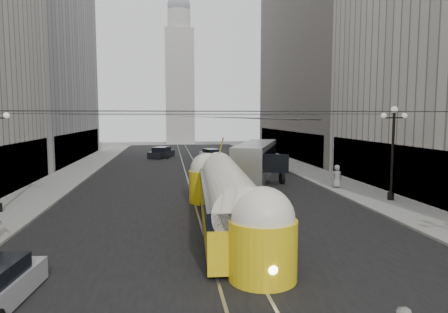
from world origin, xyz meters
name	(u,v)px	position (x,y,z in m)	size (l,w,h in m)	color
road	(194,175)	(0.00, 32.50, 0.00)	(20.00, 85.00, 0.02)	black
sidewalk_left	(77,172)	(-12.00, 36.00, 0.07)	(4.00, 72.00, 0.15)	gray
sidewalk_right	(298,168)	(12.00, 36.00, 0.07)	(4.00, 72.00, 0.15)	gray
rail_left	(186,175)	(-0.75, 32.50, 0.00)	(0.12, 85.00, 0.04)	gray
rail_right	(201,175)	(0.75, 32.50, 0.00)	(0.12, 85.00, 0.04)	gray
building_left_far	(29,50)	(-19.99, 48.00, 14.31)	(12.60, 28.60, 28.60)	#999999
building_right_far	(328,42)	(20.00, 48.00, 16.31)	(12.60, 32.60, 32.60)	#514C47
distant_tower	(180,73)	(0.00, 80.00, 14.97)	(6.00, 6.00, 31.36)	#B2AFA8
lamppost_right_mid	(393,148)	(12.60, 18.00, 3.74)	(1.86, 0.44, 6.37)	black
catenary	(195,116)	(0.12, 31.49, 5.88)	(25.00, 72.00, 0.23)	black
streetcar	(226,197)	(0.50, 13.05, 1.68)	(3.24, 15.70, 3.43)	yellow
city_bus	(256,158)	(5.92, 30.44, 1.80)	(6.96, 13.41, 3.28)	gray
sedan_white_far	(211,154)	(3.29, 46.92, 0.63)	(3.05, 4.77, 1.40)	silver
sedan_dark_far	(161,153)	(-3.49, 49.58, 0.69)	(3.84, 5.23, 1.53)	black
pedestrian_sidewalk_right	(337,176)	(10.82, 22.87, 1.07)	(0.90, 0.55, 1.84)	gray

